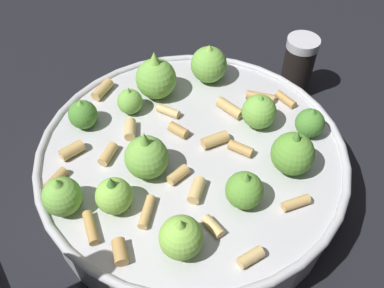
% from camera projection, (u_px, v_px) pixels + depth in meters
% --- Properties ---
extents(ground_plane, '(2.40, 2.40, 0.00)m').
position_uv_depth(ground_plane, '(192.00, 185.00, 0.51)').
color(ground_plane, black).
extents(cooking_pan, '(0.33, 0.33, 0.12)m').
position_uv_depth(cooking_pan, '(191.00, 163.00, 0.48)').
color(cooking_pan, '#B7B7BC').
rests_on(cooking_pan, ground).
extents(pepper_shaker, '(0.04, 0.04, 0.09)m').
position_uv_depth(pepper_shaker, '(298.00, 66.00, 0.58)').
color(pepper_shaker, black).
rests_on(pepper_shaker, ground).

